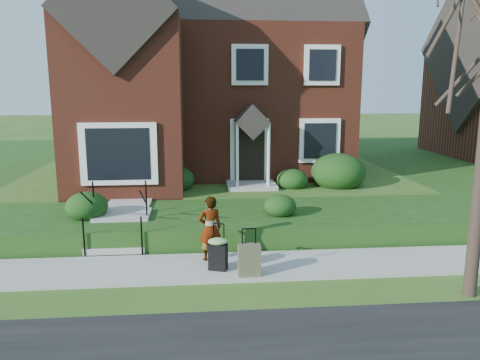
{
  "coord_description": "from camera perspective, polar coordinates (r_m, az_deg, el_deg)",
  "views": [
    {
      "loc": [
        -0.51,
        -9.6,
        3.87
      ],
      "look_at": [
        0.53,
        2.0,
        1.57
      ],
      "focal_mm": 35.0,
      "sensor_mm": 36.0,
      "label": 1
    }
  ],
  "objects": [
    {
      "name": "suitcase_black",
      "position": [
        9.97,
        -2.7,
        -8.77
      ],
      "size": [
        0.51,
        0.46,
        1.01
      ],
      "rotation": [
        0.0,
        0.0,
        -0.35
      ],
      "color": "black",
      "rests_on": "sidewalk"
    },
    {
      "name": "woman",
      "position": [
        10.43,
        -3.66,
        -5.89
      ],
      "size": [
        0.6,
        0.46,
        1.46
      ],
      "primitive_type": "imported",
      "rotation": [
        0.0,
        0.0,
        3.36
      ],
      "color": "#999999",
      "rests_on": "sidewalk"
    },
    {
      "name": "ground",
      "position": [
        10.37,
        -1.95,
        -10.74
      ],
      "size": [
        120.0,
        120.0,
        0.0
      ],
      "primitive_type": "plane",
      "color": "#2D5119",
      "rests_on": "ground"
    },
    {
      "name": "foundation_shrubs",
      "position": [
        14.83,
        -1.76,
        0.55
      ],
      "size": [
        9.88,
        4.63,
        1.27
      ],
      "color": "#103710",
      "rests_on": "terrace"
    },
    {
      "name": "walkway",
      "position": [
        15.09,
        -12.56,
        -1.48
      ],
      "size": [
        1.2,
        6.0,
        0.06
      ],
      "primitive_type": "cube",
      "color": "#9E9B93",
      "rests_on": "terrace"
    },
    {
      "name": "front_steps",
      "position": [
        12.11,
        -14.42,
        -5.46
      ],
      "size": [
        1.4,
        2.02,
        1.5
      ],
      "color": "#9E9B93",
      "rests_on": "ground"
    },
    {
      "name": "main_house",
      "position": [
        19.26,
        -4.34,
        15.31
      ],
      "size": [
        10.4,
        10.2,
        9.4
      ],
      "color": "maroon",
      "rests_on": "terrace"
    },
    {
      "name": "terrace",
      "position": [
        21.29,
        7.21,
        1.46
      ],
      "size": [
        44.0,
        20.0,
        0.6
      ],
      "primitive_type": "cube",
      "color": "#1A3E11",
      "rests_on": "ground"
    },
    {
      "name": "sidewalk",
      "position": [
        10.35,
        -1.95,
        -10.54
      ],
      "size": [
        60.0,
        1.6,
        0.08
      ],
      "primitive_type": "cube",
      "color": "#9E9B93",
      "rests_on": "ground"
    },
    {
      "name": "suitcase_olive",
      "position": [
        9.7,
        1.13,
        -9.71
      ],
      "size": [
        0.46,
        0.26,
        0.99
      ],
      "rotation": [
        0.0,
        0.0,
        0.01
      ],
      "color": "brown",
      "rests_on": "sidewalk"
    }
  ]
}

